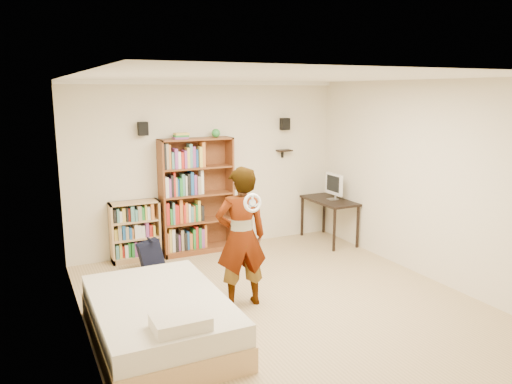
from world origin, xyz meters
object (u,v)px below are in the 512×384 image
low_bookshelf (135,231)px  computer_desk (329,220)px  daybed (159,313)px  person (241,237)px  tall_bookshelf (197,196)px

low_bookshelf → computer_desk: bearing=-8.0°
low_bookshelf → daybed: bearing=-97.2°
computer_desk → person: 2.99m
low_bookshelf → daybed: size_ratio=0.46×
person → tall_bookshelf: bearing=-87.2°
person → daybed: bearing=29.6°
daybed → tall_bookshelf: bearing=63.0°
tall_bookshelf → daybed: (-1.32, -2.58, -0.62)m
low_bookshelf → computer_desk: size_ratio=0.85×
tall_bookshelf → person: size_ratio=1.08×
low_bookshelf → person: person is taller
tall_bookshelf → computer_desk: size_ratio=1.70×
computer_desk → tall_bookshelf: bearing=169.3°
tall_bookshelf → person: 2.14m
computer_desk → person: (-2.41, -1.71, 0.48)m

